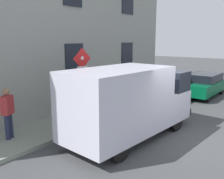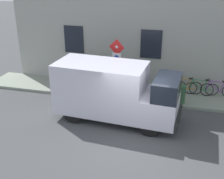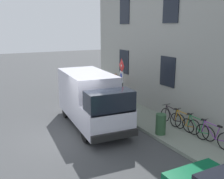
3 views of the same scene
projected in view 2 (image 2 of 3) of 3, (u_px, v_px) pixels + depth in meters
The scene contains 11 objects.
ground_plane at pixel (131, 138), 11.22m from camera, with size 80.00×80.00×0.00m, color #414244.
sidewalk_slab at pixel (146, 94), 14.85m from camera, with size 2.08×17.52×0.14m, color gray.
building_facade at pixel (154, 16), 14.56m from camera, with size 0.75×15.52×7.77m.
sign_post_stacked at pixel (117, 61), 13.64m from camera, with size 0.19×0.55×2.85m.
delivery_van at pixel (114, 91), 12.15m from camera, with size 2.37×5.46×2.50m.
bicycle_purple at pixel (218, 90), 14.31m from camera, with size 0.46×1.71×0.89m.
bicycle_green at pixel (201, 88), 14.49m from camera, with size 0.46×1.71×0.89m.
bicycle_orange at pixel (185, 87), 14.67m from camera, with size 0.46×1.72×0.89m.
bicycle_black at pixel (169, 85), 14.85m from camera, with size 0.46×1.71×0.89m.
pedestrian at pixel (77, 69), 15.50m from camera, with size 0.42×0.48×1.72m.
litter_bin at pixel (181, 94), 13.63m from camera, with size 0.44×0.44×0.90m, color #2D5133.
Camera 2 is at (-9.40, -1.64, 6.24)m, focal length 45.78 mm.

